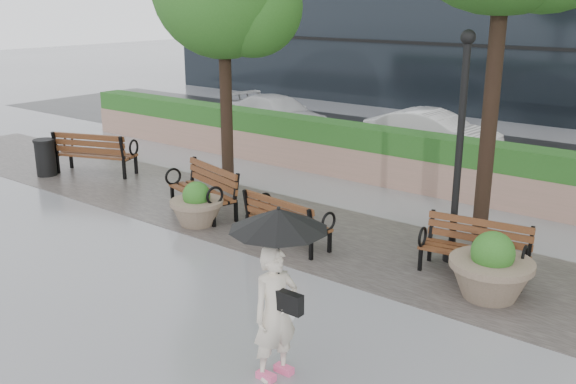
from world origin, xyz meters
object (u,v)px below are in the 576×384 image
Objects in this scene: bench_2 at (287,230)px; car_left at (278,114)px; planter_left at (197,208)px; trash_bin at (46,159)px; bench_1 at (203,200)px; car_right at (433,133)px; planter_right at (491,272)px; bench_0 at (96,161)px; pedestrian at (277,277)px; bench_3 at (473,260)px; lamppost at (458,165)px.

bench_2 is 0.43× the size of car_left.
planter_left is 1.19× the size of trash_bin.
bench_1 is 8.01m from car_right.
car_left is at bearing 143.18° from planter_right.
planter_left is 8.53m from car_right.
bench_0 is 0.56× the size of car_right.
trash_bin is 11.01m from pedestrian.
planter_left is at bearing -39.15° from bench_1.
bench_1 reaches higher than bench_3.
pedestrian reaches higher than bench_2.
lamppost is 4.62m from pedestrian.
bench_0 is 2.05× the size of planter_left.
planter_right is 3.92m from pedestrian.
car_left is at bearing -43.48° from bench_2.
car_right is (-4.89, 8.03, 0.23)m from planter_right.
lamppost reaches higher than bench_1.
car_right is at bearing 121.33° from planter_right.
bench_0 is at bearing -0.57° from bench_2.
car_right reaches higher than planter_right.
planter_right is 1.94m from lamppost.
bench_2 is 7.86m from trash_bin.
bench_2 is at bearing 7.10° from planter_left.
planter_right reaches higher than bench_2.
bench_2 is at bearing 0.16° from trash_bin.
planter_right is at bearing 4.27° from planter_left.
lamppost is (4.81, 1.41, 1.37)m from planter_left.
planter_right is at bearing 13.54° from bench_1.
bench_3 is 11.15m from trash_bin.
car_right reaches higher than bench_0.
bench_2 reaches higher than trash_bin.
planter_right is 0.30× the size of car_left.
car_right is 12.24m from pedestrian.
bench_3 is 4.40m from pedestrian.
lamppost is 1.00× the size of car_right.
planter_right is 0.60× the size of pedestrian.
bench_1 is at bearing 125.92° from planter_left.
planter_right is at bearing -116.92° from car_left.
bench_3 is at bearing -150.20° from car_right.
bench_0 is 0.56× the size of lamppost.
bench_0 is 1.75× the size of planter_right.
bench_2 is 0.86× the size of pedestrian.
trash_bin is at bearing 25.31° from bench_0.
planter_right is (6.30, -0.15, 0.11)m from bench_1.
lamppost is at bearing 160.44° from bench_0.
planter_left is 0.27× the size of lamppost.
car_left is at bearing -113.30° from bench_0.
lamppost reaches higher than car_right.
car_left is at bearing 136.47° from bench_3.
planter_left is at bearing -176.50° from bench_3.
planter_right is at bearing -57.02° from bench_3.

